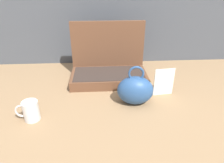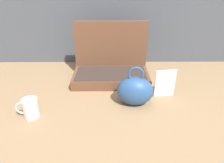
% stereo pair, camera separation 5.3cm
% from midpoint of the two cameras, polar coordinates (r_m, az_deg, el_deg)
% --- Properties ---
extents(ground_plane, '(6.00, 6.00, 0.00)m').
position_cam_midpoint_polar(ground_plane, '(1.16, 1.59, -4.75)').
color(ground_plane, '#8C6D4C').
extents(open_suitcase, '(0.49, 0.27, 0.37)m').
position_cam_midpoint_polar(open_suitcase, '(1.34, 0.81, 4.14)').
color(open_suitcase, brown).
rests_on(open_suitcase, ground_plane).
extents(teal_pouch_handbag, '(0.20, 0.15, 0.22)m').
position_cam_midpoint_polar(teal_pouch_handbag, '(1.08, 7.90, -2.60)').
color(teal_pouch_handbag, '#284C7F').
rests_on(teal_pouch_handbag, ground_plane).
extents(coffee_mug, '(0.11, 0.07, 0.10)m').
position_cam_midpoint_polar(coffee_mug, '(1.06, -20.69, -7.03)').
color(coffee_mug, silver).
rests_on(coffee_mug, ground_plane).
extents(info_card_left, '(0.12, 0.02, 0.16)m').
position_cam_midpoint_polar(info_card_left, '(1.19, 15.94, -0.52)').
color(info_card_left, white).
rests_on(info_card_left, ground_plane).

